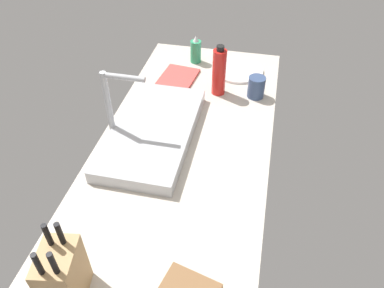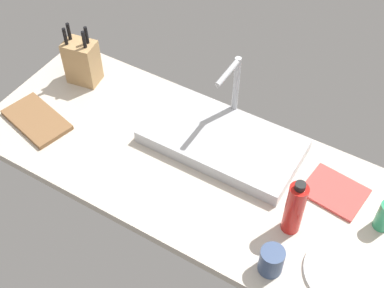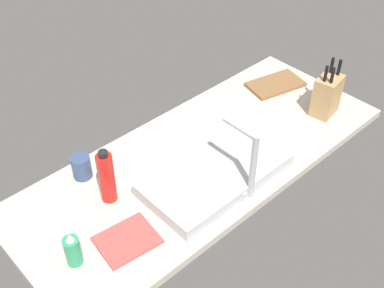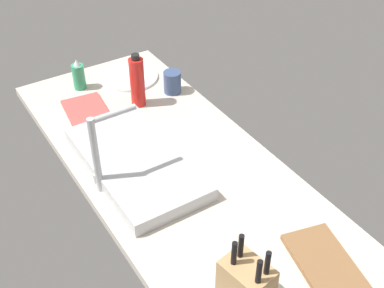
% 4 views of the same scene
% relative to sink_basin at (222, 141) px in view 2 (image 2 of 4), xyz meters
% --- Properties ---
extents(countertop_slab, '(1.64, 0.66, 0.04)m').
position_rel_sink_basin_xyz_m(countertop_slab, '(-0.06, -0.13, -0.04)').
color(countertop_slab, beige).
rests_on(countertop_slab, ground).
extents(sink_basin, '(0.58, 0.30, 0.05)m').
position_rel_sink_basin_xyz_m(sink_basin, '(0.00, 0.00, 0.00)').
color(sink_basin, '#B7BABF').
rests_on(sink_basin, countertop_slab).
extents(faucet, '(0.06, 0.16, 0.29)m').
position_rel_sink_basin_xyz_m(faucet, '(-0.03, 0.13, 0.15)').
color(faucet, '#B7BABF').
rests_on(faucet, countertop_slab).
extents(knife_block, '(0.14, 0.11, 0.26)m').
position_rel_sink_basin_xyz_m(knife_block, '(-0.67, 0.03, 0.07)').
color(knife_block, tan).
rests_on(knife_block, countertop_slab).
extents(cutting_board, '(0.30, 0.21, 0.02)m').
position_rel_sink_basin_xyz_m(cutting_board, '(-0.67, -0.26, -0.02)').
color(cutting_board, brown).
rests_on(cutting_board, countertop_slab).
extents(water_bottle, '(0.06, 0.06, 0.23)m').
position_rel_sink_basin_xyz_m(water_bottle, '(0.36, -0.20, 0.08)').
color(water_bottle, red).
rests_on(water_bottle, countertop_slab).
extents(dinner_plate, '(0.25, 0.25, 0.01)m').
position_rel_sink_basin_xyz_m(dinner_plate, '(0.57, -0.27, -0.02)').
color(dinner_plate, white).
rests_on(dinner_plate, countertop_slab).
extents(dish_towel, '(0.22, 0.18, 0.01)m').
position_rel_sink_basin_xyz_m(dish_towel, '(0.44, 0.01, -0.02)').
color(dish_towel, '#CC4C47').
rests_on(dish_towel, countertop_slab).
extents(coffee_mug, '(0.08, 0.08, 0.10)m').
position_rel_sink_basin_xyz_m(coffee_mug, '(0.37, -0.37, 0.02)').
color(coffee_mug, '#384C75').
rests_on(coffee_mug, countertop_slab).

